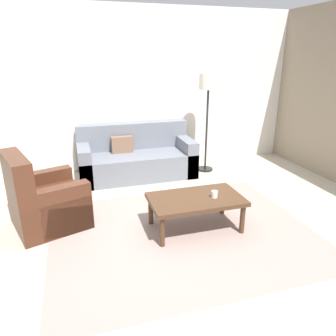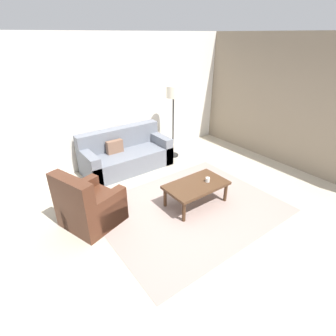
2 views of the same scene
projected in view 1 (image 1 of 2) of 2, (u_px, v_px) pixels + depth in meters
name	position (u px, v px, depth m)	size (l,w,h in m)	color
ground_plane	(183.00, 233.00, 3.78)	(8.00, 8.00, 0.00)	#B2A893
rear_partition	(136.00, 90.00, 5.66)	(6.00, 0.12, 2.80)	silver
area_rug	(183.00, 232.00, 3.78)	(3.05, 2.40, 0.01)	gray
couch_main	(136.00, 158.00, 5.55)	(1.95, 0.88, 0.88)	slate
armchair_leather	(42.00, 203.00, 3.83)	(1.01, 1.01, 0.95)	#4C2819
coffee_table	(196.00, 201.00, 3.77)	(1.10, 0.64, 0.41)	#472D1C
cup	(215.00, 194.00, 3.74)	(0.07, 0.07, 0.08)	white
lamp_standing	(208.00, 92.00, 5.38)	(0.32, 0.32, 1.71)	black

